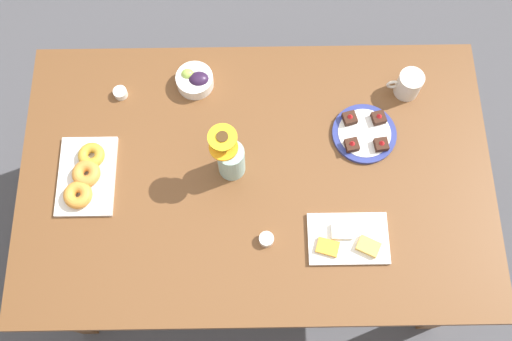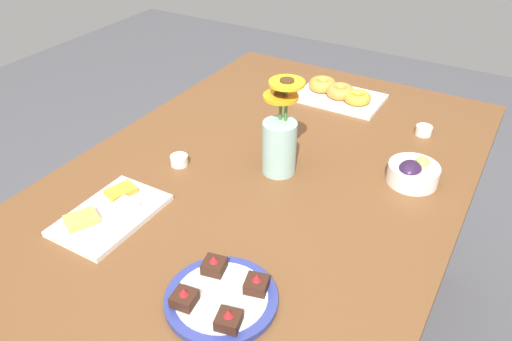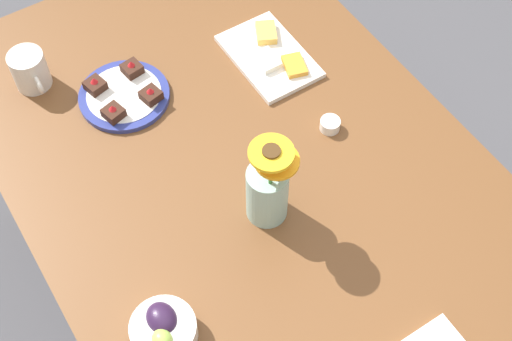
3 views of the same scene
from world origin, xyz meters
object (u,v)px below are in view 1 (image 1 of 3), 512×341
grape_bowl (195,80)px  dessert_plate (364,133)px  cheese_platter (348,239)px  jam_cup_berry (266,239)px  jam_cup_honey (120,93)px  croissant_platter (86,177)px  coffee_mug (408,84)px  flower_vase (230,159)px  dining_table (256,183)px

grape_bowl → dessert_plate: grape_bowl is taller
cheese_platter → jam_cup_berry: 0.26m
jam_cup_honey → cheese_platter: bearing=145.0°
jam_cup_berry → dessert_plate: 0.51m
grape_bowl → croissant_platter: 0.50m
cheese_platter → dessert_plate: dessert_plate is taller
coffee_mug → flower_vase: 0.68m
croissant_platter → flower_vase: (-0.49, -0.03, 0.07)m
coffee_mug → jam_cup_berry: coffee_mug is taller
jam_cup_berry → dining_table: bearing=-82.4°
dining_table → cheese_platter: 0.39m
jam_cup_berry → dessert_plate: (-0.35, -0.37, -0.00)m
grape_bowl → coffee_mug: bearing=177.1°
grape_bowl → jam_cup_berry: 0.62m
croissant_platter → cheese_platter: bearing=165.6°
dining_table → croissant_platter: croissant_platter is taller
dining_table → jam_cup_berry: jam_cup_berry is taller
croissant_platter → jam_cup_berry: (-0.60, 0.22, -0.01)m
jam_cup_berry → flower_vase: flower_vase is taller
grape_bowl → jam_cup_berry: (-0.24, 0.57, -0.01)m
cheese_platter → flower_vase: size_ratio=1.00×
cheese_platter → dessert_plate: 0.38m
jam_cup_honey → jam_cup_berry: size_ratio=1.00×
dining_table → cheese_platter: (-0.29, 0.23, 0.10)m
flower_vase → jam_cup_berry: bearing=114.4°
dining_table → jam_cup_honey: bearing=-33.0°
croissant_platter → jam_cup_berry: bearing=159.9°
croissant_platter → dessert_plate: same height
dining_table → jam_cup_honey: 0.58m
grape_bowl → flower_vase: size_ratio=0.51×
grape_bowl → flower_vase: (-0.13, 0.32, 0.06)m
jam_cup_honey → jam_cup_berry: 0.74m
dining_table → coffee_mug: size_ratio=13.08×
grape_bowl → flower_vase: 0.35m
coffee_mug → flower_vase: size_ratio=0.47×
dessert_plate → flower_vase: (0.46, 0.12, 0.08)m
cheese_platter → dessert_plate: bearing=-102.4°
grape_bowl → croissant_platter: bearing=44.8°
dining_table → croissant_platter: 0.58m
jam_cup_honey → flower_vase: flower_vase is taller
grape_bowl → cheese_platter: (-0.50, 0.58, -0.02)m
dining_table → dessert_plate: 0.41m
coffee_mug → flower_vase: bearing=24.8°
grape_bowl → flower_vase: flower_vase is taller
dining_table → grape_bowl: size_ratio=12.18×
cheese_platter → dessert_plate: size_ratio=1.17×
grape_bowl → jam_cup_honey: bearing=8.4°
jam_cup_honey → grape_bowl: bearing=-171.6°
cheese_platter → croissant_platter: size_ratio=0.93×
croissant_platter → jam_cup_honey: size_ratio=5.83×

